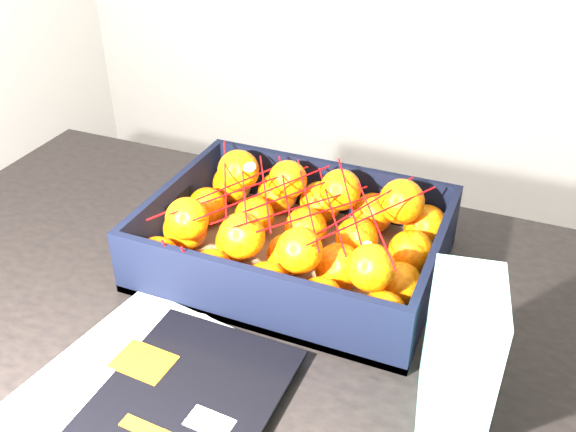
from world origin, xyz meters
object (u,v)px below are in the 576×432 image
at_px(table, 227,348).
at_px(produce_crate, 295,249).
at_px(magazine_stack, 153,389).
at_px(retail_carton, 460,349).

relative_size(table, produce_crate, 2.70).
height_order(table, magazine_stack, magazine_stack).
bearing_deg(table, produce_crate, 61.29).
height_order(magazine_stack, produce_crate, produce_crate).
bearing_deg(magazine_stack, produce_crate, 79.12).
xyz_separation_m(table, retail_carton, (0.35, -0.07, 0.19)).
bearing_deg(retail_carton, magazine_stack, -169.04).
bearing_deg(produce_crate, retail_carton, -33.55).
distance_m(table, retail_carton, 0.40).
distance_m(produce_crate, retail_carton, 0.34).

